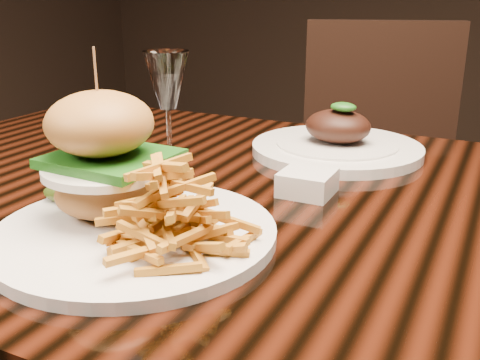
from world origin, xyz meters
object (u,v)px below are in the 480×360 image
at_px(dining_table, 305,248).
at_px(far_dish, 337,144).
at_px(chair_far, 379,166).
at_px(burger_plate, 131,190).
at_px(wine_glass, 167,84).

bearing_deg(dining_table, far_dish, 97.01).
height_order(far_dish, chair_far, chair_far).
bearing_deg(far_dish, dining_table, -82.99).
distance_m(burger_plate, chair_far, 1.14).
bearing_deg(chair_far, far_dish, -103.32).
distance_m(dining_table, wine_glass, 0.33).
bearing_deg(far_dish, wine_glass, -134.10).
distance_m(far_dish, chair_far, 0.68).
relative_size(burger_plate, far_dish, 1.10).
height_order(dining_table, far_dish, far_dish).
relative_size(wine_glass, far_dish, 0.63).
bearing_deg(burger_plate, wine_glass, 127.94).
height_order(wine_glass, chair_far, chair_far).
xyz_separation_m(burger_plate, far_dish, (0.11, 0.47, -0.04)).
bearing_deg(burger_plate, chair_far, 101.56).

